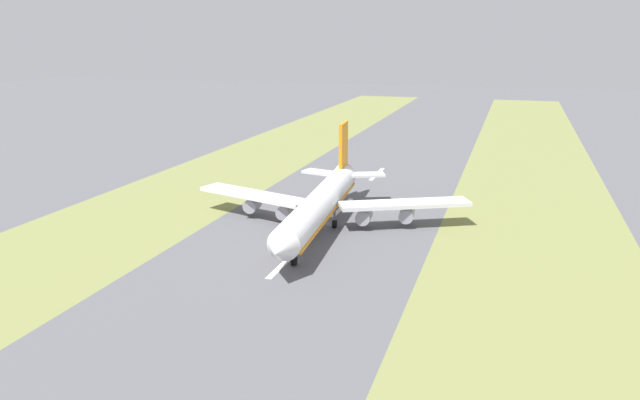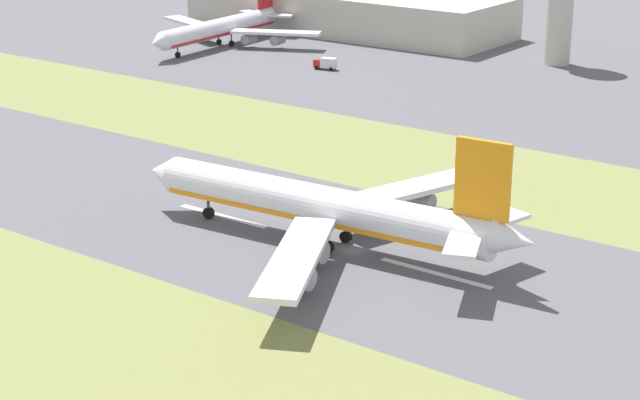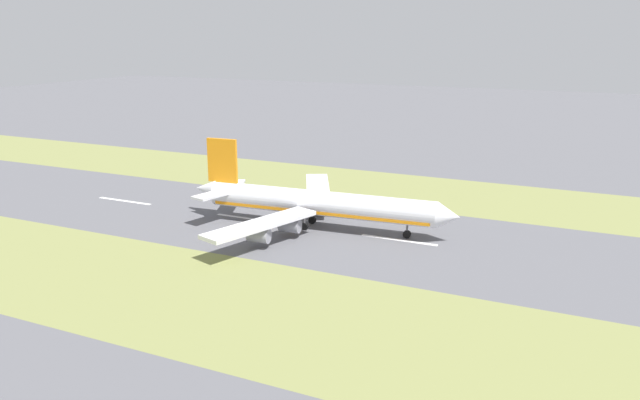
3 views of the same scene
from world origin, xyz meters
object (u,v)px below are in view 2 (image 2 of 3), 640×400
at_px(service_truck, 326,63).
at_px(airplane_main_jet, 331,208).
at_px(terminal_building, 347,10).
at_px(airplane_parked_apron, 223,28).

bearing_deg(service_truck, airplane_main_jet, -143.46).
distance_m(airplane_main_jet, terminal_building, 186.32).
bearing_deg(airplane_parked_apron, airplane_main_jet, -132.90).
bearing_deg(airplane_main_jet, terminal_building, 34.34).
relative_size(airplane_main_jet, airplane_parked_apron, 1.13).
bearing_deg(airplane_main_jet, service_truck, 36.54).
xyz_separation_m(airplane_main_jet, service_truck, (101.86, 75.47, -4.36)).
relative_size(airplane_parked_apron, service_truck, 9.46).
bearing_deg(service_truck, terminal_building, 29.70).
bearing_deg(airplane_parked_apron, terminal_building, -17.71).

